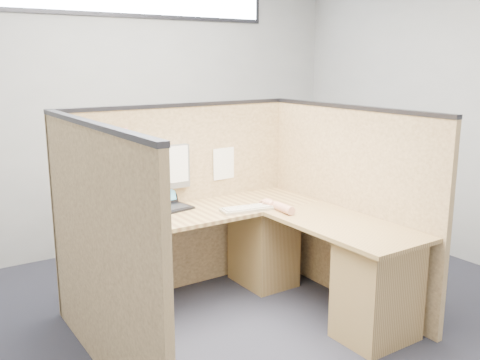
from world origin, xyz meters
TOP-DOWN VIEW (x-y plane):
  - floor at (0.00, 0.00)m, footprint 5.00×5.00m
  - wall_back at (0.00, 2.25)m, footprint 5.00×0.00m
  - cubicle_partitions at (0.00, 0.43)m, footprint 2.06×1.83m
  - l_desk at (0.18, 0.29)m, footprint 1.95×1.75m
  - laptop at (-0.18, 0.89)m, footprint 0.33×0.33m
  - keyboard at (0.31, 0.48)m, footprint 0.45×0.22m
  - mouse at (0.49, 0.48)m, footprint 0.11×0.08m
  - hand_forearm at (0.50, 0.35)m, footprint 0.10×0.35m
  - blue_poster at (-0.88, 0.97)m, footprint 0.20×0.01m
  - american_flag at (-0.59, 0.96)m, footprint 0.23×0.01m
  - file_holder at (-0.09, 0.94)m, footprint 0.27×0.05m
  - paper_left at (-0.06, 0.97)m, footprint 0.24×0.03m
  - paper_right at (0.39, 0.97)m, footprint 0.21×0.02m

SIDE VIEW (x-z plane):
  - floor at x=0.00m, z-range 0.00..0.00m
  - l_desk at x=0.18m, z-range 0.03..0.76m
  - keyboard at x=0.31m, z-range 0.73..0.76m
  - mouse at x=0.49m, z-range 0.73..0.77m
  - hand_forearm at x=0.50m, z-range 0.73..0.80m
  - cubicle_partitions at x=0.00m, z-range 0.00..1.53m
  - laptop at x=-0.18m, z-range 0.67..0.89m
  - paper_right at x=0.39m, z-range 0.88..1.14m
  - paper_left at x=-0.06m, z-range 0.88..1.19m
  - file_holder at x=-0.09m, z-range 0.87..1.21m
  - blue_poster at x=-0.88m, z-range 1.14..1.41m
  - american_flag at x=-0.59m, z-range 1.09..1.48m
  - wall_back at x=0.00m, z-range -1.10..3.90m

